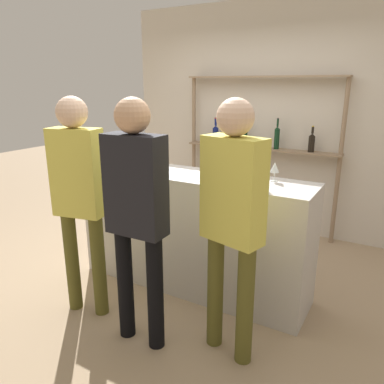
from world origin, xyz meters
TOP-DOWN VIEW (x-y plane):
  - ground_plane at (0.00, 0.00)m, footprint 16.00×16.00m
  - bar_counter at (0.00, 0.00)m, footprint 2.14×0.53m
  - back_wall at (0.00, 1.86)m, footprint 3.74×0.12m
  - back_shelf at (-0.01, 1.68)m, footprint 1.95×0.18m
  - counter_bottle_0 at (0.29, -0.15)m, footprint 0.08×0.08m
  - counter_bottle_1 at (0.18, -0.03)m, footprint 0.07×0.07m
  - counter_bottle_2 at (0.61, -0.08)m, footprint 0.09×0.09m
  - counter_bottle_3 at (0.49, -0.03)m, footprint 0.07×0.07m
  - wine_glass at (0.69, 0.13)m, footprint 0.07×0.07m
  - ice_bucket at (-0.67, -0.06)m, footprint 0.23×0.23m
  - customer_center at (0.07, -0.87)m, footprint 0.42×0.23m
  - customer_right at (0.68, -0.66)m, footprint 0.44×0.27m
  - customer_left at (-0.55, -0.79)m, footprint 0.42×0.25m

SIDE VIEW (x-z plane):
  - ground_plane at x=0.00m, z-range 0.00..0.00m
  - bar_counter at x=0.00m, z-range 0.00..1.08m
  - customer_center at x=0.07m, z-range 0.17..1.93m
  - customer_right at x=0.68m, z-range 0.18..1.94m
  - customer_left at x=-0.55m, z-range 0.18..1.93m
  - ice_bucket at x=-0.67m, z-range 1.08..1.29m
  - wine_glass at x=0.69m, z-range 1.11..1.26m
  - counter_bottle_2 at x=0.61m, z-range 1.04..1.36m
  - counter_bottle_3 at x=0.49m, z-range 1.04..1.36m
  - counter_bottle_1 at x=0.18m, z-range 1.04..1.37m
  - counter_bottle_0 at x=0.29m, z-range 1.04..1.38m
  - back_shelf at x=-0.01m, z-range 0.30..2.22m
  - back_wall at x=0.00m, z-range 0.00..2.80m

